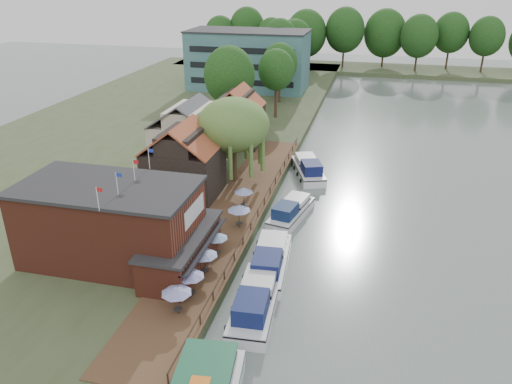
% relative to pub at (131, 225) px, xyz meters
% --- Properties ---
extents(ground, '(260.00, 260.00, 0.00)m').
position_rel_pub_xyz_m(ground, '(14.00, 1.00, -4.65)').
color(ground, '#54625E').
rests_on(ground, ground).
extents(land_bank, '(50.00, 140.00, 1.00)m').
position_rel_pub_xyz_m(land_bank, '(-16.00, 36.00, -4.15)').
color(land_bank, '#384728').
rests_on(land_bank, ground).
extents(quay_deck, '(6.00, 50.00, 0.10)m').
position_rel_pub_xyz_m(quay_deck, '(6.00, 11.00, -3.60)').
color(quay_deck, '#47301E').
rests_on(quay_deck, land_bank).
extents(quay_rail, '(0.20, 49.00, 1.00)m').
position_rel_pub_xyz_m(quay_rail, '(8.70, 11.50, -3.15)').
color(quay_rail, black).
rests_on(quay_rail, land_bank).
extents(pub, '(20.00, 11.00, 7.30)m').
position_rel_pub_xyz_m(pub, '(0.00, 0.00, 0.00)').
color(pub, maroon).
rests_on(pub, land_bank).
extents(hotel_block, '(25.40, 12.40, 12.30)m').
position_rel_pub_xyz_m(hotel_block, '(-8.00, 71.00, 2.50)').
color(hotel_block, '#38666B').
rests_on(hotel_block, land_bank).
extents(cottage_a, '(8.60, 7.60, 8.50)m').
position_rel_pub_xyz_m(cottage_a, '(-1.00, 15.00, 0.60)').
color(cottage_a, black).
rests_on(cottage_a, land_bank).
extents(cottage_b, '(9.60, 8.60, 8.50)m').
position_rel_pub_xyz_m(cottage_b, '(-4.00, 25.00, 0.60)').
color(cottage_b, beige).
rests_on(cottage_b, land_bank).
extents(cottage_c, '(7.60, 7.60, 8.50)m').
position_rel_pub_xyz_m(cottage_c, '(0.00, 34.00, 0.60)').
color(cottage_c, black).
rests_on(cottage_c, land_bank).
extents(willow, '(8.60, 8.60, 10.43)m').
position_rel_pub_xyz_m(willow, '(3.50, 20.00, 1.56)').
color(willow, '#476B2D').
rests_on(willow, land_bank).
extents(umbrella_0, '(2.35, 2.35, 2.38)m').
position_rel_pub_xyz_m(umbrella_0, '(6.61, -6.16, -2.36)').
color(umbrella_0, navy).
rests_on(umbrella_0, quay_deck).
extents(umbrella_1, '(2.27, 2.27, 2.38)m').
position_rel_pub_xyz_m(umbrella_1, '(6.83, -3.84, -2.36)').
color(umbrella_1, navy).
rests_on(umbrella_1, quay_deck).
extents(umbrella_2, '(2.38, 2.38, 2.38)m').
position_rel_pub_xyz_m(umbrella_2, '(6.82, -0.59, -2.36)').
color(umbrella_2, navy).
rests_on(umbrella_2, quay_deck).
extents(umbrella_3, '(2.08, 2.08, 2.38)m').
position_rel_pub_xyz_m(umbrella_3, '(6.93, 2.47, -2.36)').
color(umbrella_3, '#1A4992').
rests_on(umbrella_3, quay_deck).
extents(umbrella_4, '(1.99, 1.99, 2.38)m').
position_rel_pub_xyz_m(umbrella_4, '(5.72, 5.11, -2.36)').
color(umbrella_4, '#1C3C9C').
rests_on(umbrella_4, quay_deck).
extents(umbrella_5, '(2.37, 2.37, 2.38)m').
position_rel_pub_xyz_m(umbrella_5, '(7.38, 8.40, -2.36)').
color(umbrella_5, navy).
rests_on(umbrella_5, quay_deck).
extents(umbrella_6, '(2.09, 2.09, 2.38)m').
position_rel_pub_xyz_m(umbrella_6, '(6.68, 12.78, -2.36)').
color(umbrella_6, navy).
rests_on(umbrella_6, quay_deck).
extents(cruiser_0, '(4.20, 10.99, 2.65)m').
position_rel_pub_xyz_m(cruiser_0, '(11.96, -3.12, -3.33)').
color(cruiser_0, silver).
rests_on(cruiser_0, ground).
extents(cruiser_1, '(4.31, 10.89, 2.61)m').
position_rel_pub_xyz_m(cruiser_1, '(11.74, 3.09, -3.35)').
color(cruiser_1, white).
rests_on(cruiser_1, ground).
extents(cruiser_2, '(4.89, 9.90, 2.28)m').
position_rel_pub_xyz_m(cruiser_2, '(11.80, 13.69, -3.51)').
color(cruiser_2, silver).
rests_on(cruiser_2, ground).
extents(cruiser_3, '(6.67, 10.87, 2.53)m').
position_rel_pub_xyz_m(cruiser_3, '(11.79, 26.42, -3.39)').
color(cruiser_3, white).
rests_on(cruiser_3, ground).
extents(bank_tree_0, '(8.32, 8.32, 12.98)m').
position_rel_pub_xyz_m(bank_tree_0, '(-3.96, 43.39, 2.84)').
color(bank_tree_0, '#143811').
rests_on(bank_tree_0, land_bank).
extents(bank_tree_1, '(6.16, 6.16, 11.84)m').
position_rel_pub_xyz_m(bank_tree_1, '(2.52, 49.63, 2.27)').
color(bank_tree_1, '#143811').
rests_on(bank_tree_1, land_bank).
extents(bank_tree_2, '(6.76, 6.76, 11.45)m').
position_rel_pub_xyz_m(bank_tree_2, '(1.01, 60.27, 2.07)').
color(bank_tree_2, '#143811').
rests_on(bank_tree_2, land_bank).
extents(bank_tree_3, '(7.94, 7.94, 14.00)m').
position_rel_pub_xyz_m(bank_tree_3, '(-3.02, 80.26, 3.35)').
color(bank_tree_3, '#143811').
rests_on(bank_tree_3, land_bank).
extents(bank_tree_4, '(7.13, 7.13, 13.30)m').
position_rel_pub_xyz_m(bank_tree_4, '(-0.33, 86.47, 3.00)').
color(bank_tree_4, '#143811').
rests_on(bank_tree_4, land_bank).
extents(bank_tree_5, '(8.07, 8.07, 12.77)m').
position_rel_pub_xyz_m(bank_tree_5, '(-2.18, 94.15, 2.74)').
color(bank_tree_5, '#143811').
rests_on(bank_tree_5, land_bank).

